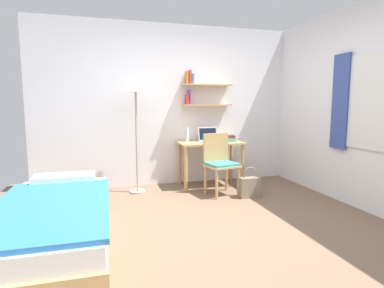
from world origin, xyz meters
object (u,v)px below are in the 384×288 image
laptop (209,138)px  book_stack (229,138)px  water_bottle (187,135)px  standing_lamp (136,91)px  bed (54,227)px  handbag (250,187)px  desk (210,150)px  desk_chair (220,161)px

laptop → book_stack: laptop is taller
water_bottle → book_stack: water_bottle is taller
standing_lamp → water_bottle: 1.06m
bed → handbag: size_ratio=4.49×
desk → handbag: size_ratio=2.34×
desk → desk_chair: bearing=-92.5°
standing_lamp → handbag: size_ratio=3.90×
laptop → book_stack: 0.34m
standing_lamp → water_bottle: (0.81, 0.15, -0.67)m
standing_lamp → book_stack: (1.51, 0.09, -0.74)m
laptop → book_stack: bearing=-14.9°
desk_chair → water_bottle: 0.73m
desk → standing_lamp: bearing=-175.0°
bed → standing_lamp: 2.32m
standing_lamp → handbag: (1.52, -0.68, -1.35)m
desk → water_bottle: 0.46m
bed → standing_lamp: standing_lamp is taller
book_stack → handbag: book_stack is taller
water_bottle → handbag: size_ratio=0.52×
water_bottle → book_stack: 0.70m
bed → water_bottle: size_ratio=8.56×
bed → standing_lamp: (0.89, 1.72, 1.26)m
desk_chair → laptop: laptop is taller
desk_chair → handbag: bearing=-39.2°
desk_chair → handbag: (0.35, -0.29, -0.34)m
book_stack → handbag: bearing=-89.3°
desk_chair → handbag: desk_chair is taller
desk → laptop: size_ratio=3.13×
bed → desk_chair: size_ratio=2.22×
desk_chair → book_stack: 0.65m
bed → laptop: laptop is taller
laptop → book_stack: (0.32, -0.09, -0.01)m
standing_lamp → laptop: size_ratio=5.22×
desk → handbag: 0.95m
bed → handbag: bearing=23.3°
desk_chair → laptop: size_ratio=2.71×
desk → handbag: bearing=-67.2°
bed → laptop: 2.86m
standing_lamp → laptop: standing_lamp is taller
bed → standing_lamp: bearing=62.5°
book_stack → desk_chair: bearing=-125.4°
desk_chair → book_stack: bearing=54.6°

